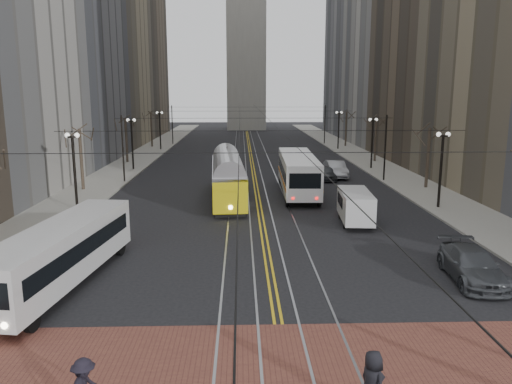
{
  "coord_description": "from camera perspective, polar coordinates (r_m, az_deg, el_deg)",
  "views": [
    {
      "loc": [
        -1.42,
        -18.79,
        8.81
      ],
      "look_at": [
        -0.53,
        10.06,
        3.0
      ],
      "focal_mm": 35.0,
      "sensor_mm": 36.0,
      "label": 1
    }
  ],
  "objects": [
    {
      "name": "rear_bus",
      "position": [
        44.01,
        4.81,
        2.01
      ],
      "size": [
        3.17,
        12.92,
        3.35
      ],
      "primitive_type": "cube",
      "rotation": [
        0.0,
        0.0,
        -0.03
      ],
      "color": "white",
      "rests_on": "ground"
    },
    {
      "name": "building_right_far",
      "position": [
        108.77,
        13.15,
        17.0
      ],
      "size": [
        16.0,
        20.0,
        40.0
      ],
      "primitive_type": "cube",
      "color": "slate",
      "rests_on": "ground"
    },
    {
      "name": "centre_lines",
      "position": [
        64.41,
        -0.49,
        3.53
      ],
      "size": [
        0.42,
        130.0,
        0.01
      ],
      "primitive_type": "cube",
      "color": "gold",
      "rests_on": "ground"
    },
    {
      "name": "building_left_far",
      "position": [
        108.1,
        -15.31,
        16.94
      ],
      "size": [
        16.0,
        20.0,
        40.0
      ],
      "primitive_type": "cube",
      "color": "brown",
      "rests_on": "ground"
    },
    {
      "name": "lamp_posts",
      "position": [
        47.94,
        -0.06,
        4.18
      ],
      "size": [
        27.6,
        57.2,
        5.6
      ],
      "color": "black",
      "rests_on": "ground"
    },
    {
      "name": "sedan_parked",
      "position": [
        25.97,
        23.43,
        -7.65
      ],
      "size": [
        2.6,
        5.42,
        1.52
      ],
      "primitive_type": "imported",
      "rotation": [
        0.0,
        0.0,
        -0.09
      ],
      "color": "#42454A",
      "rests_on": "ground"
    },
    {
      "name": "pedestrian_a",
      "position": [
        15.02,
        13.17,
        -20.49
      ],
      "size": [
        0.92,
        1.08,
        1.88
      ],
      "primitive_type": "imported",
      "rotation": [
        0.0,
        0.0,
        1.98
      ],
      "color": "black",
      "rests_on": "crosswalk_band"
    },
    {
      "name": "cargo_van",
      "position": [
        34.43,
        11.28,
        -1.78
      ],
      "size": [
        2.31,
        5.13,
        2.21
      ],
      "primitive_type": "cube",
      "rotation": [
        0.0,
        0.0,
        -0.08
      ],
      "color": "silver",
      "rests_on": "ground"
    },
    {
      "name": "sedan_grey",
      "position": [
        51.13,
        8.09,
        2.13
      ],
      "size": [
        1.65,
        4.05,
        1.38
      ],
      "primitive_type": "imported",
      "rotation": [
        0.0,
        0.0,
        0.01
      ],
      "color": "#393C40",
      "rests_on": "ground"
    },
    {
      "name": "building_left_mid",
      "position": [
        69.6,
        -23.1,
        17.27
      ],
      "size": [
        16.0,
        20.0,
        34.0
      ],
      "primitive_type": "cube",
      "color": "slate",
      "rests_on": "ground"
    },
    {
      "name": "streetcar_rails",
      "position": [
        64.41,
        -0.49,
        3.52
      ],
      "size": [
        4.8,
        130.0,
        0.02
      ],
      "primitive_type": "cube",
      "color": "gray",
      "rests_on": "ground"
    },
    {
      "name": "ground",
      "position": [
        20.8,
        2.38,
        -13.69
      ],
      "size": [
        260.0,
        260.0,
        0.0
      ],
      "primitive_type": "plane",
      "color": "black",
      "rests_on": "ground"
    },
    {
      "name": "street_trees",
      "position": [
        54.39,
        -0.27,
        5.04
      ],
      "size": [
        31.68,
        53.28,
        5.6
      ],
      "color": "#382D23",
      "rests_on": "ground"
    },
    {
      "name": "building_right_mid",
      "position": [
        70.64,
        21.67,
        17.27
      ],
      "size": [
        16.0,
        20.0,
        34.0
      ],
      "primitive_type": "cube",
      "color": "brown",
      "rests_on": "ground"
    },
    {
      "name": "streetcar",
      "position": [
        41.22,
        -3.25,
        1.25
      ],
      "size": [
        3.17,
        13.46,
        3.15
      ],
      "primitive_type": "cube",
      "rotation": [
        0.0,
        0.0,
        0.05
      ],
      "color": "yellow",
      "rests_on": "ground"
    },
    {
      "name": "crosswalk_band",
      "position": [
        17.27,
        3.39,
        -19.29
      ],
      "size": [
        25.0,
        6.0,
        0.01
      ],
      "primitive_type": "cube",
      "color": "brown",
      "rests_on": "ground"
    },
    {
      "name": "sedan_silver",
      "position": [
        52.97,
        9.1,
        2.59
      ],
      "size": [
        1.85,
        5.17,
        1.7
      ],
      "primitive_type": "imported",
      "rotation": [
        0.0,
        0.0,
        0.01
      ],
      "color": "#9FA2A7",
      "rests_on": "ground"
    },
    {
      "name": "sidewalk_left",
      "position": [
        65.8,
        -13.69,
        3.43
      ],
      "size": [
        5.0,
        140.0,
        0.15
      ],
      "primitive_type": "cube",
      "color": "gray",
      "rests_on": "ground"
    },
    {
      "name": "sidewalk_right",
      "position": [
        66.45,
        12.57,
        3.56
      ],
      "size": [
        5.0,
        140.0,
        0.15
      ],
      "primitive_type": "cube",
      "color": "gray",
      "rests_on": "ground"
    },
    {
      "name": "transit_bus",
      "position": [
        24.72,
        -21.36,
        -6.82
      ],
      "size": [
        3.87,
        11.58,
        2.84
      ],
      "primitive_type": "cube",
      "rotation": [
        0.0,
        0.0,
        -0.13
      ],
      "color": "silver",
      "rests_on": "ground"
    },
    {
      "name": "trolley_wires",
      "position": [
        53.88,
        -0.26,
        6.02
      ],
      "size": [
        25.96,
        120.0,
        6.6
      ],
      "color": "black",
      "rests_on": "ground"
    }
  ]
}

